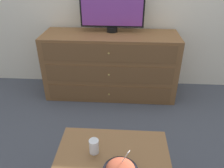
# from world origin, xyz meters

# --- Properties ---
(ground_plane) EXTENTS (12.00, 12.00, 0.00)m
(ground_plane) POSITION_xyz_m (0.00, 0.00, 0.00)
(ground_plane) COLOR #474C56
(dresser) EXTENTS (1.62, 0.54, 0.80)m
(dresser) POSITION_xyz_m (-0.12, -0.29, 0.40)
(dresser) COLOR brown
(dresser) RESTS_ON ground_plane
(tv) EXTENTS (0.75, 0.13, 0.58)m
(tv) POSITION_xyz_m (-0.11, -0.19, 1.11)
(tv) COLOR black
(tv) RESTS_ON dresser
(drink_cup) EXTENTS (0.06, 0.06, 0.10)m
(drink_cup) POSITION_xyz_m (-0.12, -1.79, 0.51)
(drink_cup) COLOR beige
(drink_cup) RESTS_ON coffee_table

